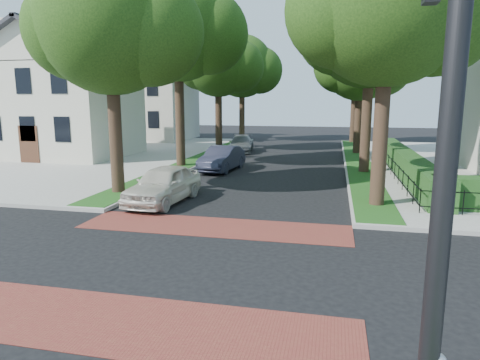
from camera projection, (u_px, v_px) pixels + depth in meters
name	position (u px, v px, depth m)	size (l,w,h in m)	color
ground	(181.00, 262.00, 11.16)	(120.00, 120.00, 0.00)	black
sidewalk_nw	(30.00, 153.00, 33.52)	(30.00, 30.00, 0.15)	gray
crosswalk_far	(214.00, 227.00, 14.23)	(9.00, 2.20, 0.01)	maroon
crosswalk_near	(122.00, 323.00, 8.09)	(9.00, 2.20, 0.01)	maroon
grass_strip_ne	(358.00, 161.00, 28.32)	(1.60, 29.80, 0.02)	#174814
grass_strip_nw	(202.00, 157.00, 30.61)	(1.60, 29.80, 0.02)	#174814
tree_right_near	(391.00, 3.00, 15.52)	(7.75, 6.67, 10.66)	black
tree_right_mid	(373.00, 28.00, 23.14)	(8.25, 7.09, 11.22)	black
tree_right_far	(362.00, 63.00, 31.96)	(7.25, 6.23, 9.74)	black
tree_right_back	(357.00, 67.00, 40.53)	(7.50, 6.45, 10.20)	black
tree_left_near	(115.00, 25.00, 17.91)	(7.50, 6.45, 10.20)	black
tree_left_mid	(181.00, 29.00, 25.40)	(8.00, 6.88, 11.48)	black
tree_left_far	(220.00, 63.00, 34.24)	(7.00, 6.02, 9.86)	black
tree_left_back	(244.00, 67.00, 42.85)	(7.75, 6.66, 10.44)	black
hedge_main_road	(405.00, 162.00, 23.79)	(1.00, 18.00, 1.20)	#224517
fence_main_road	(390.00, 165.00, 23.99)	(0.06, 18.00, 0.90)	black
house_left_near	(63.00, 88.00, 30.79)	(10.00, 9.00, 10.14)	beige
house_left_far	(146.00, 92.00, 44.23)	(10.00, 9.00, 10.14)	beige
traffic_signal	(433.00, 53.00, 5.03)	(2.17, 2.00, 8.00)	black
parked_car_front	(163.00, 184.00, 17.50)	(1.81, 4.50, 1.53)	beige
parked_car_middle	(222.00, 159.00, 25.46)	(1.55, 4.45, 1.47)	#222433
parked_car_rear	(241.00, 144.00, 34.72)	(1.86, 4.56, 1.32)	slate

